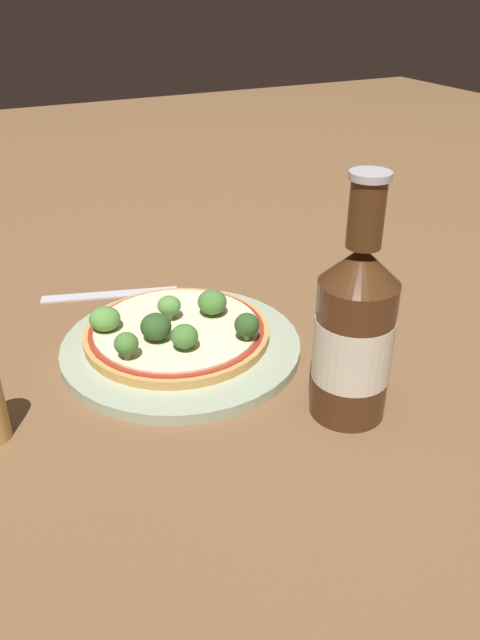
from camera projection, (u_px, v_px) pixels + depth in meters
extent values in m
plane|color=brown|center=(192.00, 343.00, 0.70)|extent=(3.00, 3.00, 0.00)
cylinder|color=#A3B293|center=(181.00, 346.00, 0.69)|extent=(0.26, 0.26, 0.01)
cylinder|color=tan|center=(179.00, 335.00, 0.69)|extent=(0.20, 0.20, 0.01)
cylinder|color=maroon|center=(178.00, 330.00, 0.68)|extent=(0.19, 0.19, 0.00)
cylinder|color=beige|center=(178.00, 329.00, 0.68)|extent=(0.18, 0.18, 0.00)
cylinder|color=#7A9E5B|center=(106.00, 327.00, 0.68)|extent=(0.01, 0.01, 0.01)
ellipsoid|color=#568E3D|center=(105.00, 319.00, 0.67)|extent=(0.03, 0.03, 0.03)
cylinder|color=#7A9E5B|center=(212.00, 311.00, 0.71)|extent=(0.01, 0.01, 0.01)
ellipsoid|color=#477A33|center=(212.00, 302.00, 0.70)|extent=(0.03, 0.03, 0.03)
cylinder|color=#7A9E5B|center=(170.00, 315.00, 0.70)|extent=(0.01, 0.01, 0.01)
ellipsoid|color=#568E3D|center=(169.00, 305.00, 0.69)|extent=(0.03, 0.03, 0.02)
cylinder|color=#7A9E5B|center=(247.00, 335.00, 0.66)|extent=(0.01, 0.01, 0.01)
ellipsoid|color=#2D5123|center=(247.00, 325.00, 0.65)|extent=(0.03, 0.03, 0.03)
cylinder|color=#7A9E5B|center=(185.00, 346.00, 0.64)|extent=(0.01, 0.01, 0.01)
ellipsoid|color=#477A33|center=(184.00, 336.00, 0.64)|extent=(0.03, 0.03, 0.02)
cylinder|color=#7A9E5B|center=(157.00, 336.00, 0.66)|extent=(0.01, 0.01, 0.01)
ellipsoid|color=#2D5123|center=(156.00, 326.00, 0.65)|extent=(0.03, 0.03, 0.03)
cylinder|color=#7A9E5B|center=(127.00, 354.00, 0.63)|extent=(0.01, 0.01, 0.01)
ellipsoid|color=#477A33|center=(126.00, 343.00, 0.62)|extent=(0.02, 0.02, 0.02)
cylinder|color=#472814|center=(352.00, 350.00, 0.56)|extent=(0.07, 0.07, 0.14)
cylinder|color=beige|center=(353.00, 347.00, 0.56)|extent=(0.07, 0.07, 0.06)
cone|color=#472814|center=(361.00, 265.00, 0.52)|extent=(0.07, 0.07, 0.03)
cylinder|color=#472814|center=(366.00, 214.00, 0.50)|extent=(0.03, 0.03, 0.06)
cylinder|color=#B2B2B7|center=(370.00, 175.00, 0.49)|extent=(0.03, 0.03, 0.01)
cube|color=silver|center=(110.00, 294.00, 0.81)|extent=(0.07, 0.17, 0.00)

